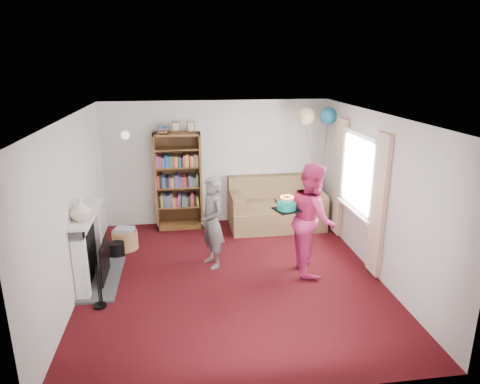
{
  "coord_description": "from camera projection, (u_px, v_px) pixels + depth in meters",
  "views": [
    {
      "loc": [
        -0.71,
        -5.94,
        3.24
      ],
      "look_at": [
        0.21,
        0.6,
        1.2
      ],
      "focal_mm": 32.0,
      "sensor_mm": 36.0,
      "label": 1
    }
  ],
  "objects": [
    {
      "name": "balloons",
      "position": [
        317.0,
        116.0,
        8.17
      ],
      "size": [
        0.77,
        0.38,
        1.69
      ],
      "color": "#3F3F3F",
      "rests_on": "ground"
    },
    {
      "name": "birthday_cake",
      "position": [
        287.0,
        206.0,
        6.48
      ],
      "size": [
        0.35,
        0.35,
        0.22
      ],
      "rotation": [
        0.0,
        0.0,
        0.26
      ],
      "color": "black",
      "rests_on": "ground"
    },
    {
      "name": "ceiling",
      "position": [
        231.0,
        116.0,
        5.93
      ],
      "size": [
        4.5,
        5.0,
        0.01
      ],
      "primitive_type": "cube",
      "color": "white",
      "rests_on": "wall_back"
    },
    {
      "name": "wall_left",
      "position": [
        72.0,
        208.0,
        6.0
      ],
      "size": [
        0.02,
        5.0,
        2.5
      ],
      "primitive_type": "cube",
      "color": "silver",
      "rests_on": "ground"
    },
    {
      "name": "person_magenta",
      "position": [
        312.0,
        218.0,
        6.66
      ],
      "size": [
        0.73,
        0.9,
        1.77
      ],
      "primitive_type": "imported",
      "rotation": [
        0.0,
        0.0,
        1.5
      ],
      "color": "#C5275F",
      "rests_on": "ground"
    },
    {
      "name": "wicker_basket",
      "position": [
        125.0,
        239.0,
        7.64
      ],
      "size": [
        0.45,
        0.45,
        0.4
      ],
      "rotation": [
        0.0,
        0.0,
        -0.27
      ],
      "color": "#A1784B",
      "rests_on": "ground"
    },
    {
      "name": "mantel_vase",
      "position": [
        80.0,
        209.0,
        5.87
      ],
      "size": [
        0.39,
        0.39,
        0.31
      ],
      "primitive_type": "imported",
      "rotation": [
        0.0,
        0.0,
        -0.42
      ],
      "color": "beige",
      "rests_on": "fireplace"
    },
    {
      "name": "wall_back",
      "position": [
        217.0,
        163.0,
        8.68
      ],
      "size": [
        4.5,
        0.02,
        2.5
      ],
      "primitive_type": "cube",
      "color": "silver",
      "rests_on": "ground"
    },
    {
      "name": "person_striped",
      "position": [
        212.0,
        222.0,
        6.85
      ],
      "size": [
        0.53,
        0.64,
        1.5
      ],
      "primitive_type": "imported",
      "rotation": [
        0.0,
        0.0,
        -1.2
      ],
      "color": "black",
      "rests_on": "ground"
    },
    {
      "name": "wall_right",
      "position": [
        377.0,
        195.0,
        6.6
      ],
      "size": [
        0.02,
        5.0,
        2.5
      ],
      "primitive_type": "cube",
      "color": "silver",
      "rests_on": "ground"
    },
    {
      "name": "bookcase",
      "position": [
        178.0,
        182.0,
        8.47
      ],
      "size": [
        0.91,
        0.42,
        2.12
      ],
      "color": "#472B14",
      "rests_on": "ground"
    },
    {
      "name": "wall_sconce",
      "position": [
        125.0,
        135.0,
        8.12
      ],
      "size": [
        0.16,
        0.23,
        0.16
      ],
      "color": "gold",
      "rests_on": "ground"
    },
    {
      "name": "sofa",
      "position": [
        275.0,
        208.0,
        8.68
      ],
      "size": [
        1.86,
        0.99,
        0.99
      ],
      "rotation": [
        0.0,
        0.0,
        0.01
      ],
      "color": "brown",
      "rests_on": "ground"
    },
    {
      "name": "ground",
      "position": [
        232.0,
        277.0,
        6.67
      ],
      "size": [
        5.0,
        5.0,
        0.0
      ],
      "primitive_type": "plane",
      "color": "#34070B",
      "rests_on": "ground"
    },
    {
      "name": "window_bay",
      "position": [
        357.0,
        187.0,
        7.18
      ],
      "size": [
        0.14,
        2.02,
        2.2
      ],
      "color": "white",
      "rests_on": "ground"
    },
    {
      "name": "fireplace",
      "position": [
        93.0,
        250.0,
        6.42
      ],
      "size": [
        0.55,
        1.8,
        1.12
      ],
      "color": "#3F3F42",
      "rests_on": "ground"
    }
  ]
}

